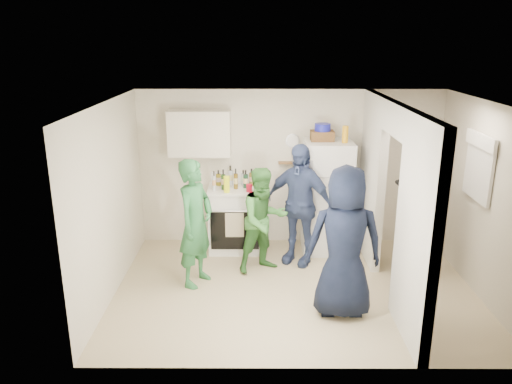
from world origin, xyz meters
TOP-DOWN VIEW (x-y plane):
  - floor at (0.00, 0.00)m, footprint 4.80×4.80m
  - wall_back at (0.00, 1.70)m, footprint 4.80×0.00m
  - wall_front at (0.00, -1.70)m, footprint 4.80×0.00m
  - wall_left at (-2.40, 0.00)m, footprint 0.00×3.40m
  - wall_right at (2.40, 0.00)m, footprint 0.00×3.40m
  - ceiling at (0.00, 0.00)m, footprint 4.80×4.80m
  - partition_pier_back at (1.20, 1.10)m, footprint 0.12×1.20m
  - partition_pier_front at (1.20, -1.10)m, footprint 0.12×1.20m
  - partition_header at (1.20, 0.00)m, footprint 0.12×1.00m
  - stove at (-0.85, 1.37)m, footprint 0.85×0.71m
  - upper_cabinet at (-1.40, 1.52)m, footprint 0.95×0.34m
  - fridge at (0.57, 1.34)m, footprint 0.72×0.70m
  - wicker_basket at (0.47, 1.39)m, footprint 0.35×0.25m
  - blue_bowl at (0.47, 1.39)m, footprint 0.24×0.24m
  - yellow_cup_stack_top at (0.79, 1.24)m, footprint 0.09×0.09m
  - wall_clock at (0.05, 1.68)m, footprint 0.22×0.02m
  - spice_shelf at (0.00, 1.65)m, footprint 0.35×0.08m
  - nook_window at (2.38, 0.20)m, footprint 0.03×0.70m
  - nook_window_frame at (2.36, 0.20)m, footprint 0.04×0.76m
  - nook_valance at (2.34, 0.20)m, footprint 0.04×0.82m
  - yellow_cup_stack_stove at (-0.97, 1.15)m, footprint 0.09×0.09m
  - red_cup at (-0.63, 1.17)m, footprint 0.09×0.09m
  - person_green_left at (-1.34, 0.19)m, footprint 0.65×0.76m
  - person_green_center at (-0.42, 0.59)m, footprint 0.93×0.86m
  - person_denim at (0.10, 0.88)m, footprint 1.15×0.90m
  - person_navy at (0.53, -0.60)m, footprint 0.92×0.61m
  - person_nook at (1.65, 0.39)m, footprint 0.86×1.15m
  - bottle_a at (-1.12, 1.51)m, footprint 0.08×0.08m
  - bottle_b at (-1.03, 1.30)m, footprint 0.07×0.07m
  - bottle_c at (-0.93, 1.53)m, footprint 0.08×0.08m
  - bottle_d at (-0.84, 1.33)m, footprint 0.06×0.06m
  - bottle_e at (-0.73, 1.55)m, footprint 0.07×0.07m
  - bottle_f at (-0.69, 1.39)m, footprint 0.07×0.07m
  - bottle_g at (-0.60, 1.51)m, footprint 0.08×0.08m
  - bottle_h at (-1.17, 1.26)m, footprint 0.06×0.06m

SIDE VIEW (x-z plane):
  - floor at x=0.00m, z-range 0.00..0.00m
  - stove at x=-0.85m, z-range 0.00..1.01m
  - person_green_center at x=-0.42m, z-range 0.00..1.53m
  - person_nook at x=1.65m, z-range 0.00..1.57m
  - person_green_left at x=-1.34m, z-range 0.00..1.76m
  - fridge at x=0.57m, z-range 0.00..1.76m
  - person_denim at x=0.10m, z-range 0.00..1.82m
  - person_navy at x=0.53m, z-range 0.00..1.87m
  - red_cup at x=-0.63m, z-range 1.01..1.13m
  - bottle_e at x=-0.73m, z-range 1.01..1.26m
  - yellow_cup_stack_stove at x=-0.97m, z-range 1.01..1.26m
  - bottle_a at x=-1.12m, z-range 1.01..1.26m
  - bottle_g at x=-0.60m, z-range 1.01..1.29m
  - bottle_f at x=-0.69m, z-range 1.01..1.30m
  - bottle_h at x=-1.17m, z-range 1.01..1.32m
  - bottle_c at x=-0.93m, z-range 1.01..1.33m
  - bottle_b at x=-1.03m, z-range 1.01..1.33m
  - bottle_d at x=-0.84m, z-range 1.01..1.33m
  - wall_back at x=0.00m, z-range -1.15..3.65m
  - wall_front at x=0.00m, z-range -1.15..3.65m
  - wall_left at x=-2.40m, z-range -0.45..2.95m
  - wall_right at x=2.40m, z-range -0.45..2.95m
  - partition_pier_back at x=1.20m, z-range 0.00..2.50m
  - partition_pier_front at x=1.20m, z-range 0.00..2.50m
  - spice_shelf at x=0.00m, z-range 1.34..1.36m
  - nook_window at x=2.38m, z-range 1.25..2.05m
  - nook_window_frame at x=2.36m, z-range 1.22..2.08m
  - wall_clock at x=0.05m, z-range 1.59..1.81m
  - wicker_basket at x=0.47m, z-range 1.76..1.91m
  - upper_cabinet at x=-1.40m, z-range 1.50..2.20m
  - yellow_cup_stack_top at x=0.79m, z-range 1.76..2.01m
  - blue_bowl at x=0.47m, z-range 1.91..2.02m
  - nook_valance at x=2.34m, z-range 1.91..2.09m
  - partition_header at x=1.20m, z-range 2.10..2.50m
  - ceiling at x=0.00m, z-range 2.50..2.50m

